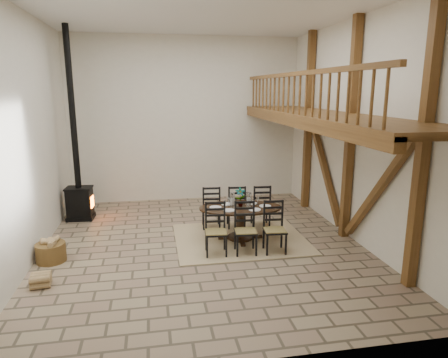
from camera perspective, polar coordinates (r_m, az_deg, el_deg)
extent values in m
plane|color=#988565|center=(9.12, -2.93, -9.43)|extent=(8.00, 8.00, 0.00)
cube|color=silver|center=(12.45, -5.48, 8.38)|extent=(7.00, 0.02, 5.00)
cube|color=silver|center=(4.60, 3.19, 0.90)|extent=(7.00, 0.02, 5.00)
cube|color=silver|center=(8.77, -26.54, 5.27)|extent=(0.02, 8.00, 5.00)
cube|color=silver|center=(9.58, 18.27, 6.49)|extent=(0.02, 8.00, 5.00)
cube|color=white|center=(8.58, -3.34, 23.21)|extent=(7.00, 8.00, 0.02)
cube|color=brown|center=(7.42, 26.59, 4.12)|extent=(0.18, 0.18, 5.00)
cube|color=brown|center=(9.52, 17.63, 6.50)|extent=(0.18, 0.18, 5.00)
cube|color=brown|center=(11.78, 11.96, 7.92)|extent=(0.18, 0.18, 5.00)
cube|color=brown|center=(8.64, 20.97, -1.77)|extent=(0.14, 2.16, 2.54)
cube|color=brown|center=(10.79, 14.17, 1.48)|extent=(0.14, 2.16, 2.54)
cube|color=brown|center=(9.50, 17.75, 8.30)|extent=(0.20, 7.80, 0.20)
cube|color=brown|center=(9.20, 13.98, 8.71)|extent=(1.60, 7.80, 0.12)
cube|color=brown|center=(8.94, 9.81, 8.15)|extent=(0.18, 7.80, 0.22)
cube|color=brown|center=(8.92, 10.06, 14.56)|extent=(0.09, 7.60, 0.09)
cube|color=brown|center=(8.91, 9.95, 11.87)|extent=(0.06, 7.60, 0.86)
cube|color=tan|center=(9.46, 2.32, -8.50)|extent=(3.00, 2.50, 0.02)
ellipsoid|color=black|center=(9.22, 2.37, -4.12)|extent=(2.00, 1.32, 0.04)
cylinder|color=black|center=(9.34, 2.34, -6.43)|extent=(0.19, 0.19, 0.71)
cylinder|color=black|center=(9.45, 2.33, -8.28)|extent=(0.59, 0.59, 0.06)
cube|color=olive|center=(8.45, -1.16, -7.60)|extent=(0.50, 0.48, 0.04)
cube|color=black|center=(8.54, -1.15, -9.24)|extent=(0.48, 0.48, 0.48)
cube|color=black|center=(8.54, -1.26, -5.28)|extent=(0.40, 0.08, 0.63)
cube|color=olive|center=(8.51, 3.10, -7.45)|extent=(0.50, 0.48, 0.04)
cube|color=black|center=(8.61, 3.08, -9.08)|extent=(0.48, 0.48, 0.48)
cube|color=black|center=(8.60, 2.93, -5.16)|extent=(0.40, 0.08, 0.63)
cube|color=olive|center=(8.62, 7.27, -7.27)|extent=(0.50, 0.48, 0.04)
cube|color=black|center=(8.72, 7.23, -8.88)|extent=(0.48, 0.48, 0.48)
cube|color=black|center=(8.71, 7.05, -5.01)|extent=(0.40, 0.08, 0.63)
cube|color=olive|center=(10.03, -1.86, -4.27)|extent=(0.50, 0.48, 0.04)
cube|color=black|center=(10.11, -1.85, -5.68)|extent=(0.48, 0.48, 0.48)
cube|color=black|center=(9.76, -1.80, -2.96)|extent=(0.40, 0.08, 0.63)
cube|color=olive|center=(10.09, 1.72, -4.17)|extent=(0.50, 0.48, 0.04)
cube|color=black|center=(10.17, 1.71, -5.58)|extent=(0.48, 0.48, 0.48)
cube|color=black|center=(9.82, 1.87, -2.87)|extent=(0.40, 0.08, 0.63)
cube|color=olive|center=(10.18, 5.24, -4.06)|extent=(0.50, 0.48, 0.04)
cube|color=black|center=(10.26, 5.21, -5.46)|extent=(0.48, 0.48, 0.48)
cube|color=black|center=(9.91, 5.49, -2.77)|extent=(0.40, 0.08, 0.63)
cube|color=white|center=(9.21, 2.37, -3.96)|extent=(1.53, 0.86, 0.01)
cube|color=white|center=(9.18, 2.37, -3.46)|extent=(0.97, 0.40, 0.18)
cylinder|color=white|center=(9.14, 1.20, -3.01)|extent=(0.12, 0.12, 0.34)
cylinder|color=white|center=(9.19, 3.54, -2.95)|extent=(0.12, 0.12, 0.34)
cylinder|color=white|center=(9.16, 1.20, -3.55)|extent=(0.06, 0.06, 0.16)
cylinder|color=white|center=(9.21, 3.54, -3.49)|extent=(0.06, 0.06, 0.16)
imported|color=#4C723F|center=(9.20, 2.34, -2.59)|extent=(0.24, 0.18, 0.44)
cube|color=black|center=(11.50, -19.75, -5.15)|extent=(0.72, 0.58, 0.11)
cube|color=black|center=(11.38, -19.91, -3.13)|extent=(0.66, 0.52, 0.74)
cube|color=#FF590C|center=(11.31, -18.30, -3.11)|extent=(0.04, 0.30, 0.29)
cube|color=black|center=(11.29, -20.05, -1.22)|extent=(0.71, 0.56, 0.04)
cylinder|color=black|center=(11.00, -20.89, 9.35)|extent=(0.16, 0.16, 4.12)
cylinder|color=brown|center=(8.97, -23.50, -9.59)|extent=(0.59, 0.59, 0.38)
cube|color=tan|center=(8.89, -23.63, -8.17)|extent=(0.32, 0.32, 0.11)
cube|color=tan|center=(8.02, -24.71, -12.99)|extent=(0.37, 0.38, 0.23)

